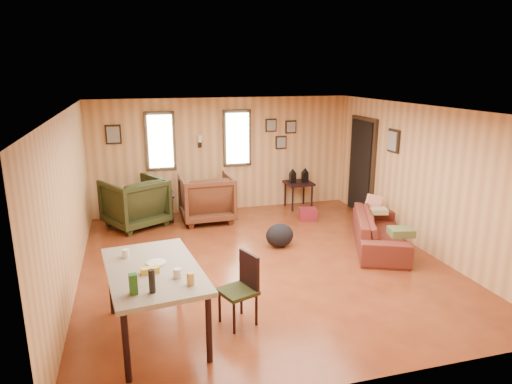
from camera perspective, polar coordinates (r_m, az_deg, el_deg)
room at (r=7.20m, az=1.57°, el=1.04°), size 5.54×6.04×2.44m
sofa at (r=8.06m, az=15.23°, el=-4.06°), size 1.31×2.04×0.77m
recliner_brown at (r=9.15m, az=-6.21°, el=-0.45°), size 1.02×0.96×1.04m
recliner_green at (r=9.08m, az=-14.91°, el=-0.99°), size 1.35×1.32×1.04m
end_table at (r=9.30m, az=-11.94°, el=-1.28°), size 0.56×0.52×0.69m
side_table at (r=9.98m, az=5.36°, el=1.40°), size 0.58×0.58×0.89m
cooler at (r=9.30m, az=6.50°, el=-2.76°), size 0.39×0.31×0.25m
backpack at (r=7.84m, az=2.97°, el=-5.45°), size 0.58×0.52×0.41m
sofa_pillows at (r=8.11m, az=16.10°, el=-3.17°), size 0.66×1.62×0.33m
dining_table at (r=5.23m, az=-12.67°, el=-10.08°), size 1.17×1.73×1.07m
dining_chair at (r=5.50m, az=-1.72°, el=-11.53°), size 0.50×0.50×0.86m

